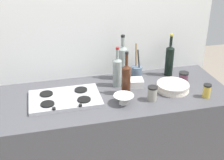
% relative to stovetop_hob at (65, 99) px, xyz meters
% --- Properties ---
extents(counter_block, '(1.80, 0.70, 0.90)m').
position_rel_stovetop_hob_xyz_m(counter_block, '(0.35, 0.00, -0.46)').
color(counter_block, '#4C4C51').
rests_on(counter_block, ground).
extents(backsplash_panel, '(1.90, 0.06, 2.19)m').
position_rel_stovetop_hob_xyz_m(backsplash_panel, '(0.35, 0.38, 0.18)').
color(backsplash_panel, white).
rests_on(backsplash_panel, ground).
extents(stovetop_hob, '(0.51, 0.33, 0.04)m').
position_rel_stovetop_hob_xyz_m(stovetop_hob, '(0.00, 0.00, 0.00)').
color(stovetop_hob, '#B2B2B7').
rests_on(stovetop_hob, counter_block).
extents(plate_stack, '(0.25, 0.25, 0.06)m').
position_rel_stovetop_hob_xyz_m(plate_stack, '(0.82, -0.05, 0.02)').
color(plate_stack, silver).
rests_on(plate_stack, counter_block).
extents(wine_bottle_leftmost, '(0.07, 0.07, 0.34)m').
position_rel_stovetop_hob_xyz_m(wine_bottle_leftmost, '(0.46, -0.01, 0.11)').
color(wine_bottle_leftmost, '#472314').
rests_on(wine_bottle_leftmost, counter_block).
extents(wine_bottle_mid_left, '(0.07, 0.07, 0.36)m').
position_rel_stovetop_hob_xyz_m(wine_bottle_mid_left, '(0.90, 0.22, 0.13)').
color(wine_bottle_mid_left, black).
rests_on(wine_bottle_mid_left, counter_block).
extents(wine_bottle_mid_right, '(0.07, 0.07, 0.32)m').
position_rel_stovetop_hob_xyz_m(wine_bottle_mid_right, '(0.43, 0.13, 0.11)').
color(wine_bottle_mid_right, gray).
rests_on(wine_bottle_mid_right, counter_block).
extents(wine_bottle_rightmost, '(0.08, 0.08, 0.38)m').
position_rel_stovetop_hob_xyz_m(wine_bottle_rightmost, '(0.50, 0.25, 0.14)').
color(wine_bottle_rightmost, gray).
rests_on(wine_bottle_rightmost, counter_block).
extents(mixing_bowl, '(0.15, 0.15, 0.07)m').
position_rel_stovetop_hob_xyz_m(mixing_bowl, '(0.40, -0.15, 0.02)').
color(mixing_bowl, white).
rests_on(mixing_bowl, counter_block).
extents(butter_dish, '(0.15, 0.13, 0.06)m').
position_rel_stovetop_hob_xyz_m(butter_dish, '(0.56, 0.09, 0.02)').
color(butter_dish, white).
rests_on(butter_dish, counter_block).
extents(utensil_crock, '(0.09, 0.09, 0.30)m').
position_rel_stovetop_hob_xyz_m(utensil_crock, '(0.62, 0.23, 0.05)').
color(utensil_crock, slate).
rests_on(utensil_crock, counter_block).
extents(condiment_jar_front, '(0.07, 0.07, 0.11)m').
position_rel_stovetop_hob_xyz_m(condiment_jar_front, '(0.61, -0.15, 0.04)').
color(condiment_jar_front, '#9E998C').
rests_on(condiment_jar_front, counter_block).
extents(condiment_jar_rear, '(0.08, 0.08, 0.08)m').
position_rel_stovetop_hob_xyz_m(condiment_jar_rear, '(0.97, 0.07, 0.03)').
color(condiment_jar_rear, '#66384C').
rests_on(condiment_jar_rear, counter_block).
extents(condiment_jar_spare, '(0.06, 0.06, 0.10)m').
position_rel_stovetop_hob_xyz_m(condiment_jar_spare, '(1.02, -0.20, 0.04)').
color(condiment_jar_spare, gold).
rests_on(condiment_jar_spare, counter_block).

